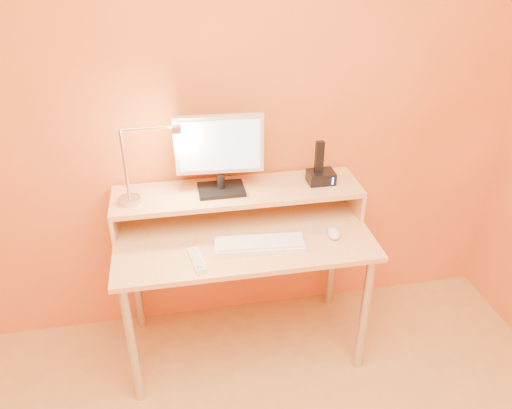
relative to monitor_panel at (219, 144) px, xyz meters
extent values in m
cube|color=orange|center=(0.08, 0.16, 0.13)|extent=(3.00, 0.04, 2.50)
cylinder|color=#BABABC|center=(-0.47, -0.41, -0.77)|extent=(0.04, 0.04, 0.69)
cylinder|color=#BABABC|center=(0.63, -0.41, -0.77)|extent=(0.04, 0.04, 0.69)
cylinder|color=#BABABC|center=(-0.47, 0.09, -0.77)|extent=(0.04, 0.04, 0.69)
cylinder|color=#BABABC|center=(0.63, 0.09, -0.77)|extent=(0.04, 0.04, 0.69)
cube|color=#E7B77C|center=(0.08, -0.16, -0.41)|extent=(1.20, 0.60, 0.02)
cube|color=#E7B77C|center=(-0.51, -0.01, -0.33)|extent=(0.02, 0.30, 0.14)
cube|color=#E7B77C|center=(0.67, -0.01, -0.33)|extent=(0.02, 0.30, 0.14)
cube|color=#E7B77C|center=(0.08, -0.01, -0.25)|extent=(1.20, 0.30, 0.02)
cube|color=black|center=(0.00, -0.01, -0.23)|extent=(0.22, 0.16, 0.02)
cylinder|color=black|center=(0.00, -0.01, -0.19)|extent=(0.04, 0.04, 0.07)
cube|color=silver|center=(0.00, 0.00, 0.00)|extent=(0.41, 0.06, 0.28)
cube|color=black|center=(0.00, 0.02, 0.00)|extent=(0.37, 0.04, 0.24)
cube|color=silver|center=(0.00, -0.02, 0.00)|extent=(0.37, 0.03, 0.24)
cylinder|color=#BABABC|center=(-0.43, -0.04, -0.23)|extent=(0.10, 0.10, 0.02)
cylinder|color=#BABABC|center=(-0.43, -0.04, -0.05)|extent=(0.01, 0.01, 0.33)
cylinder|color=#BABABC|center=(-0.31, -0.04, 0.12)|extent=(0.24, 0.01, 0.01)
cylinder|color=#BABABC|center=(-0.19, -0.04, 0.10)|extent=(0.04, 0.04, 0.03)
cylinder|color=#FFEAC6|center=(-0.19, -0.04, 0.09)|extent=(0.03, 0.03, 0.00)
cube|color=black|center=(0.49, -0.01, -0.21)|extent=(0.13, 0.10, 0.06)
cube|color=black|center=(0.48, -0.01, -0.10)|extent=(0.04, 0.03, 0.16)
cube|color=#2C5CFF|center=(0.54, -0.06, -0.21)|extent=(0.01, 0.00, 0.04)
cube|color=white|center=(0.14, -0.27, -0.39)|extent=(0.42, 0.16, 0.02)
ellipsoid|color=white|center=(0.50, -0.25, -0.38)|extent=(0.07, 0.11, 0.03)
cube|color=white|center=(-0.15, -0.34, -0.39)|extent=(0.07, 0.18, 0.02)
camera|label=1|loc=(-0.21, -2.09, 0.90)|focal=34.84mm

